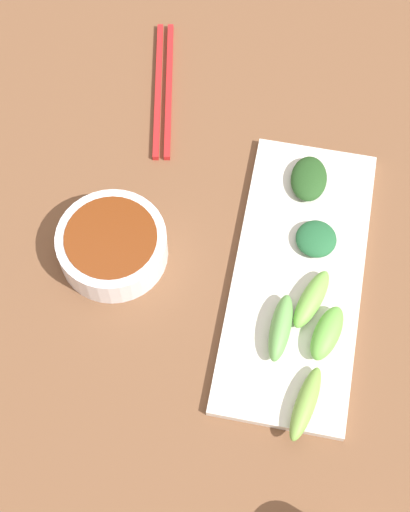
% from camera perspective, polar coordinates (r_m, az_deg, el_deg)
% --- Properties ---
extents(tabletop, '(2.10, 2.10, 0.02)m').
position_cam_1_polar(tabletop, '(0.96, 0.71, -1.40)').
color(tabletop, brown).
rests_on(tabletop, ground).
extents(sauce_bowl, '(0.14, 0.14, 0.05)m').
position_cam_1_polar(sauce_bowl, '(0.95, -6.89, 0.78)').
color(sauce_bowl, white).
rests_on(sauce_bowl, tabletop).
extents(serving_plate, '(0.16, 0.38, 0.01)m').
position_cam_1_polar(serving_plate, '(0.95, 6.87, -1.53)').
color(serving_plate, silver).
rests_on(serving_plate, tabletop).
extents(broccoli_stalk_0, '(0.03, 0.09, 0.03)m').
position_cam_1_polar(broccoli_stalk_0, '(0.90, 5.61, -5.29)').
color(broccoli_stalk_0, '#62A44F').
rests_on(broccoli_stalk_0, serving_plate).
extents(broccoli_stalk_1, '(0.05, 0.09, 0.03)m').
position_cam_1_polar(broccoli_stalk_1, '(0.92, 7.88, -3.17)').
color(broccoli_stalk_1, '#73B448').
rests_on(broccoli_stalk_1, serving_plate).
extents(broccoli_stalk_2, '(0.04, 0.09, 0.02)m').
position_cam_1_polar(broccoli_stalk_2, '(0.88, 7.44, -10.77)').
color(broccoli_stalk_2, '#74A242').
rests_on(broccoli_stalk_2, serving_plate).
extents(broccoli_leafy_3, '(0.06, 0.06, 0.02)m').
position_cam_1_polar(broccoli_leafy_3, '(0.96, 8.21, 1.27)').
color(broccoli_leafy_3, '#215D33').
rests_on(broccoli_leafy_3, serving_plate).
extents(broccoli_stalk_4, '(0.05, 0.08, 0.03)m').
position_cam_1_polar(broccoli_stalk_4, '(0.91, 9.01, -5.65)').
color(broccoli_stalk_4, '#67B344').
rests_on(broccoli_stalk_4, serving_plate).
extents(broccoli_leafy_5, '(0.05, 0.07, 0.02)m').
position_cam_1_polar(broccoli_leafy_5, '(1.00, 7.69, 5.69)').
color(broccoli_leafy_5, '#234A1E').
rests_on(broccoli_leafy_5, serving_plate).
extents(chopsticks, '(0.07, 0.23, 0.01)m').
position_cam_1_polar(chopsticks, '(1.10, -3.09, 12.21)').
color(chopsticks, red).
rests_on(chopsticks, tabletop).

